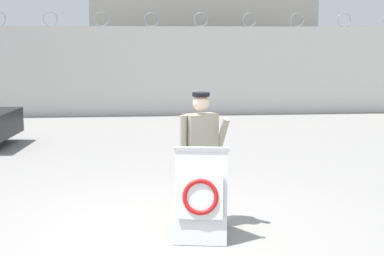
# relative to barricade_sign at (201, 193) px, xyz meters

# --- Properties ---
(ground_plane) EXTENTS (90.00, 90.00, 0.00)m
(ground_plane) POSITION_rel_barricade_sign_xyz_m (-0.38, 0.17, -0.55)
(ground_plane) COLOR gray
(perimeter_wall) EXTENTS (36.00, 0.30, 3.33)m
(perimeter_wall) POSITION_rel_barricade_sign_xyz_m (-0.38, 11.32, 0.89)
(perimeter_wall) COLOR silver
(perimeter_wall) RESTS_ON ground_plane
(building_block) EXTENTS (8.18, 5.59, 4.62)m
(building_block) POSITION_rel_barricade_sign_xyz_m (1.58, 15.72, 1.76)
(building_block) COLOR #B2ADA3
(building_block) RESTS_ON ground_plane
(barricade_sign) EXTENTS (0.75, 0.88, 1.11)m
(barricade_sign) POSITION_rel_barricade_sign_xyz_m (0.00, 0.00, 0.00)
(barricade_sign) COLOR white
(barricade_sign) RESTS_ON ground_plane
(security_guard) EXTENTS (0.67, 0.37, 1.71)m
(security_guard) POSITION_rel_barricade_sign_xyz_m (0.07, 0.66, 0.40)
(security_guard) COLOR black
(security_guard) RESTS_ON ground_plane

